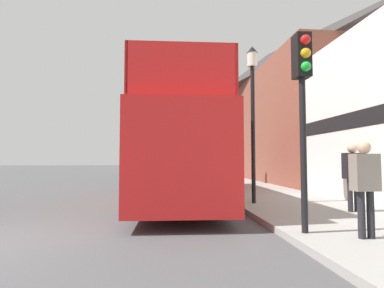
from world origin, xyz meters
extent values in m
plane|color=#4C4C4F|center=(0.00, 21.00, 0.00)|extent=(144.00, 144.00, 0.00)
cube|color=#999993|center=(7.65, 18.00, 0.07)|extent=(3.87, 108.00, 0.14)
cube|color=black|center=(9.63, 2.59, 2.80)|extent=(0.12, 8.68, 0.55)
cube|color=brown|center=(12.58, 20.01, 3.77)|extent=(6.00, 25.08, 7.53)
pyramid|color=#383333|center=(12.58, 20.01, 9.23)|extent=(6.00, 25.08, 3.39)
cube|color=red|center=(3.99, 6.18, 1.56)|extent=(2.84, 11.30, 2.52)
cube|color=yellow|center=(3.97, 5.62, 1.68)|extent=(2.71, 6.25, 0.45)
cube|color=black|center=(3.99, 6.18, 2.32)|extent=(2.84, 10.41, 0.70)
cube|color=red|center=(3.99, 6.18, 2.87)|extent=(2.81, 10.40, 0.10)
cube|color=red|center=(2.77, 6.22, 3.51)|extent=(0.38, 10.33, 1.19)
cube|color=red|center=(5.21, 6.14, 3.51)|extent=(0.38, 10.33, 1.19)
cube|color=red|center=(3.84, 1.05, 3.51)|extent=(2.51, 0.14, 1.19)
cube|color=red|center=(4.12, 10.56, 3.51)|extent=(2.55, 1.65, 1.19)
cylinder|color=black|center=(2.96, 9.69, 0.54)|extent=(0.31, 1.08, 1.07)
cylinder|color=black|center=(5.22, 9.63, 0.54)|extent=(0.31, 1.08, 1.07)
cylinder|color=black|center=(2.77, 2.96, 0.54)|extent=(0.31, 1.08, 1.07)
cylinder|color=black|center=(5.02, 2.89, 0.54)|extent=(0.31, 1.08, 1.07)
cube|color=#9E9EA3|center=(4.54, 14.66, 0.54)|extent=(2.05, 4.59, 0.71)
cube|color=black|center=(4.55, 14.53, 1.13)|extent=(1.72, 2.24, 0.48)
cylinder|color=black|center=(3.63, 16.02, 0.33)|extent=(0.23, 0.68, 0.67)
cylinder|color=black|center=(5.32, 16.10, 0.33)|extent=(0.23, 0.68, 0.67)
cylinder|color=black|center=(3.76, 13.23, 0.33)|extent=(0.23, 0.68, 0.67)
cylinder|color=black|center=(5.45, 13.31, 0.33)|extent=(0.23, 0.68, 0.67)
cylinder|color=#232328|center=(6.86, -0.50, 0.55)|extent=(0.12, 0.12, 0.81)
cylinder|color=#232328|center=(7.03, -0.50, 0.55)|extent=(0.12, 0.12, 0.81)
cube|color=gray|center=(6.94, -0.50, 1.28)|extent=(0.44, 0.24, 0.65)
sphere|color=tan|center=(6.94, -0.50, 1.71)|extent=(0.22, 0.22, 0.22)
cylinder|color=#232328|center=(8.34, 2.08, 0.57)|extent=(0.13, 0.13, 0.86)
cylinder|color=#232328|center=(8.52, 2.08, 0.57)|extent=(0.13, 0.13, 0.86)
cube|color=black|center=(8.43, 2.08, 1.34)|extent=(0.47, 0.26, 0.68)
sphere|color=tan|center=(8.43, 2.08, 1.80)|extent=(0.24, 0.24, 0.24)
cylinder|color=black|center=(6.07, -0.01, 1.60)|extent=(0.12, 0.12, 2.92)
cube|color=black|center=(6.07, -0.01, 3.49)|extent=(0.28, 0.31, 0.85)
sphere|color=red|center=(6.07, -0.17, 3.74)|extent=(0.19, 0.19, 0.19)
sphere|color=orange|center=(6.07, -0.17, 3.49)|extent=(0.19, 0.19, 0.19)
sphere|color=green|center=(6.07, -0.17, 3.23)|extent=(0.19, 0.19, 0.19)
cylinder|color=black|center=(6.29, 3.89, 2.33)|extent=(0.13, 0.13, 4.39)
cylinder|color=silver|center=(6.29, 3.89, 4.75)|extent=(0.32, 0.32, 0.45)
cone|color=black|center=(6.29, 3.89, 5.09)|extent=(0.35, 0.35, 0.22)
cylinder|color=black|center=(6.15, 11.85, 2.30)|extent=(0.13, 0.13, 4.33)
cylinder|color=silver|center=(6.15, 11.85, 4.69)|extent=(0.32, 0.32, 0.45)
cone|color=black|center=(6.15, 11.85, 5.03)|extent=(0.35, 0.35, 0.22)
cylinder|color=black|center=(6.38, 19.82, 1.95)|extent=(0.13, 0.13, 3.61)
cylinder|color=silver|center=(6.38, 19.82, 3.98)|extent=(0.32, 0.32, 0.45)
cone|color=black|center=(6.38, 19.82, 4.31)|extent=(0.35, 0.35, 0.22)
camera|label=1|loc=(3.45, -5.43, 1.48)|focal=28.00mm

